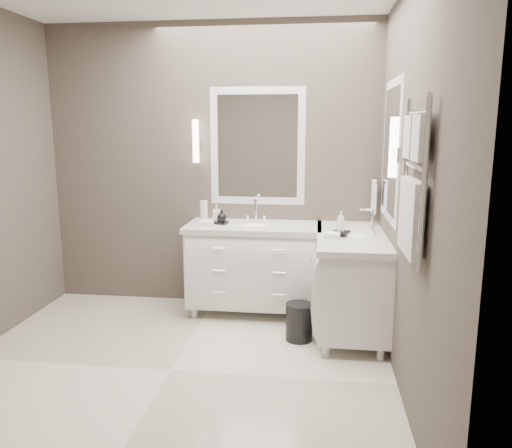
# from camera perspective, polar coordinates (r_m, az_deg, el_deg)

# --- Properties ---
(floor) EXTENTS (3.20, 3.00, 0.01)m
(floor) POSITION_cam_1_polar(r_m,az_deg,el_deg) (3.82, -9.70, -16.23)
(floor) COLOR #EEE5D0
(floor) RESTS_ON ground
(wall_back) EXTENTS (3.20, 0.01, 2.70)m
(wall_back) POSITION_cam_1_polar(r_m,az_deg,el_deg) (4.87, -5.12, 6.49)
(wall_back) COLOR #4A413B
(wall_back) RESTS_ON floor
(wall_front) EXTENTS (3.20, 0.01, 2.70)m
(wall_front) POSITION_cam_1_polar(r_m,az_deg,el_deg) (2.05, -23.09, -0.76)
(wall_front) COLOR #4A413B
(wall_front) RESTS_ON floor
(wall_right) EXTENTS (0.01, 3.00, 2.70)m
(wall_right) POSITION_cam_1_polar(r_m,az_deg,el_deg) (3.31, 17.15, 3.86)
(wall_right) COLOR #4A413B
(wall_right) RESTS_ON floor
(vanity_back) EXTENTS (1.24, 0.59, 0.97)m
(vanity_back) POSITION_cam_1_polar(r_m,az_deg,el_deg) (4.67, -0.24, -4.45)
(vanity_back) COLOR white
(vanity_back) RESTS_ON floor
(vanity_right) EXTENTS (0.59, 1.24, 0.97)m
(vanity_right) POSITION_cam_1_polar(r_m,az_deg,el_deg) (4.33, 10.80, -5.90)
(vanity_right) COLOR white
(vanity_right) RESTS_ON floor
(mirror_back) EXTENTS (0.90, 0.02, 1.10)m
(mirror_back) POSITION_cam_1_polar(r_m,az_deg,el_deg) (4.77, 0.16, 8.84)
(mirror_back) COLOR white
(mirror_back) RESTS_ON wall_back
(mirror_right) EXTENTS (0.02, 0.90, 1.10)m
(mirror_right) POSITION_cam_1_polar(r_m,az_deg,el_deg) (4.08, 15.16, 8.07)
(mirror_right) COLOR white
(mirror_right) RESTS_ON wall_right
(sconce_back) EXTENTS (0.06, 0.06, 0.40)m
(sconce_back) POSITION_cam_1_polar(r_m,az_deg,el_deg) (4.81, -6.91, 9.29)
(sconce_back) COLOR white
(sconce_back) RESTS_ON wall_back
(sconce_right) EXTENTS (0.06, 0.06, 0.40)m
(sconce_right) POSITION_cam_1_polar(r_m,az_deg,el_deg) (3.50, 15.46, 8.31)
(sconce_right) COLOR white
(sconce_right) RESTS_ON wall_right
(towel_bar_corner) EXTENTS (0.03, 0.22, 0.30)m
(towel_bar_corner) POSITION_cam_1_polar(r_m,az_deg,el_deg) (4.67, 13.32, 3.15)
(towel_bar_corner) COLOR white
(towel_bar_corner) RESTS_ON wall_right
(towel_ladder) EXTENTS (0.06, 0.58, 0.90)m
(towel_ladder) POSITION_cam_1_polar(r_m,az_deg,el_deg) (2.91, 17.46, 3.73)
(towel_ladder) COLOR white
(towel_ladder) RESTS_ON wall_right
(waste_bin) EXTENTS (0.28, 0.28, 0.31)m
(waste_bin) POSITION_cam_1_polar(r_m,az_deg,el_deg) (4.20, 4.94, -11.08)
(waste_bin) COLOR black
(waste_bin) RESTS_ON floor
(amenity_tray_back) EXTENTS (0.16, 0.14, 0.02)m
(amenity_tray_back) POSITION_cam_1_polar(r_m,az_deg,el_deg) (4.64, -4.21, 0.18)
(amenity_tray_back) COLOR black
(amenity_tray_back) RESTS_ON vanity_back
(amenity_tray_right) EXTENTS (0.18, 0.21, 0.03)m
(amenity_tray_right) POSITION_cam_1_polar(r_m,az_deg,el_deg) (4.21, 9.63, -1.05)
(amenity_tray_right) COLOR black
(amenity_tray_right) RESTS_ON vanity_right
(water_bottle) EXTENTS (0.08, 0.08, 0.20)m
(water_bottle) POSITION_cam_1_polar(r_m,az_deg,el_deg) (4.70, -5.98, 1.42)
(water_bottle) COLOR silver
(water_bottle) RESTS_ON vanity_back
(soap_bottle_a) EXTENTS (0.08, 0.08, 0.15)m
(soap_bottle_a) POSITION_cam_1_polar(r_m,az_deg,el_deg) (4.65, -4.54, 1.28)
(soap_bottle_a) COLOR white
(soap_bottle_a) RESTS_ON amenity_tray_back
(soap_bottle_b) EXTENTS (0.11, 0.11, 0.11)m
(soap_bottle_b) POSITION_cam_1_polar(r_m,az_deg,el_deg) (4.60, -3.93, 0.93)
(soap_bottle_b) COLOR black
(soap_bottle_b) RESTS_ON amenity_tray_back
(soap_bottle_c) EXTENTS (0.07, 0.07, 0.17)m
(soap_bottle_c) POSITION_cam_1_polar(r_m,az_deg,el_deg) (4.19, 9.67, 0.29)
(soap_bottle_c) COLOR white
(soap_bottle_c) RESTS_ON amenity_tray_right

